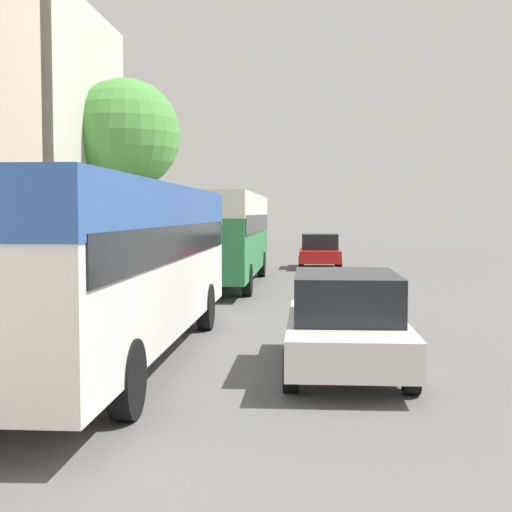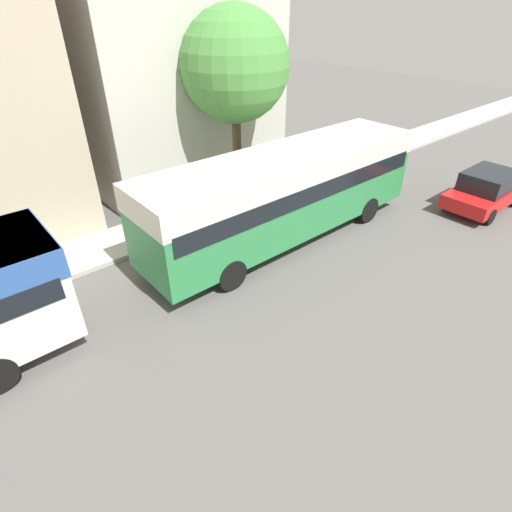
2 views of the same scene
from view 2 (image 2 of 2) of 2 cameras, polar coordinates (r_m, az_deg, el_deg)
name	(u,v)px [view 2 (image 2 of 2)]	position (r m, az deg, el deg)	size (l,w,h in m)	color
building_far_terrace	(170,69)	(19.22, -12.14, 24.70)	(5.88, 8.28, 9.84)	beige
bus_following	(287,185)	(13.92, 4.39, 10.06)	(2.63, 10.90, 3.20)	#2D8447
car_far_curb	(486,190)	(19.20, 29.99, 8.22)	(1.92, 4.06, 1.59)	red
street_tree	(235,66)	(16.16, -3.05, 25.44)	(4.04, 4.04, 7.26)	brown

